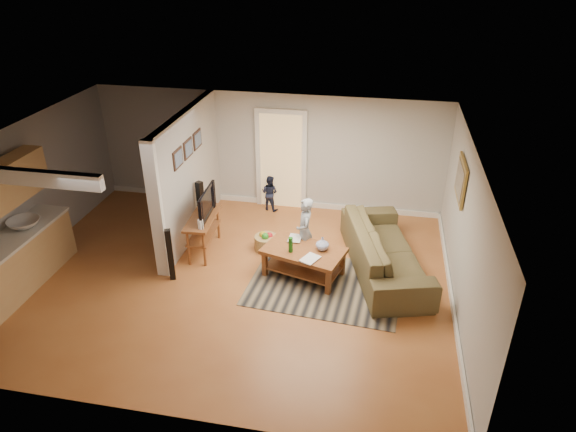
% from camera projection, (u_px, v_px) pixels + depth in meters
% --- Properties ---
extents(ground, '(7.50, 7.50, 0.00)m').
position_uv_depth(ground, '(232.00, 278.00, 8.98)').
color(ground, '#9C5227').
rests_on(ground, ground).
extents(room_shell, '(7.54, 6.02, 2.52)m').
position_uv_depth(room_shell, '(175.00, 188.00, 8.84)').
color(room_shell, '#BAB7B3').
rests_on(room_shell, ground).
extents(area_rug, '(2.68, 2.05, 0.01)m').
position_uv_depth(area_rug, '(325.00, 285.00, 8.80)').
color(area_rug, black).
rests_on(area_rug, ground).
extents(sofa, '(1.78, 2.94, 0.80)m').
position_uv_depth(sofa, '(383.00, 269.00, 9.23)').
color(sofa, '#423521').
rests_on(sofa, ground).
extents(coffee_table, '(1.53, 1.14, 0.81)m').
position_uv_depth(coffee_table, '(305.00, 255.00, 8.87)').
color(coffee_table, brown).
rests_on(coffee_table, ground).
extents(tv_console, '(0.50, 1.19, 1.00)m').
position_uv_depth(tv_console, '(203.00, 220.00, 9.47)').
color(tv_console, brown).
rests_on(tv_console, ground).
extents(speaker_left, '(0.13, 0.13, 0.98)m').
position_uv_depth(speaker_left, '(170.00, 255.00, 8.74)').
color(speaker_left, black).
rests_on(speaker_left, ground).
extents(speaker_right, '(0.15, 0.15, 1.14)m').
position_uv_depth(speaker_right, '(201.00, 208.00, 10.09)').
color(speaker_right, black).
rests_on(speaker_right, ground).
extents(toy_basket, '(0.44, 0.44, 0.39)m').
position_uv_depth(toy_basket, '(266.00, 242.00, 9.74)').
color(toy_basket, olive).
rests_on(toy_basket, ground).
extents(child, '(0.41, 0.52, 1.28)m').
position_uv_depth(child, '(304.00, 261.00, 9.45)').
color(child, gray).
rests_on(child, ground).
extents(toddler, '(0.45, 0.39, 0.79)m').
position_uv_depth(toddler, '(270.00, 209.00, 11.30)').
color(toddler, '#1D223C').
rests_on(toddler, ground).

